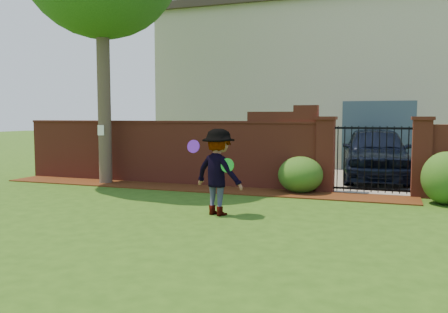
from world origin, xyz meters
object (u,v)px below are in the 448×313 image
(frisbee_purple, at_px, (194,146))
(frisbee_green, at_px, (227,165))
(car, at_px, (376,153))
(man, at_px, (217,172))

(frisbee_purple, height_order, frisbee_green, frisbee_purple)
(car, distance_m, man, 6.61)
(man, height_order, frisbee_green, man)
(man, xyz_separation_m, frisbee_green, (0.26, -0.14, 0.15))
(man, distance_m, frisbee_purple, 0.67)
(car, relative_size, frisbee_purple, 18.80)
(car, xyz_separation_m, frisbee_green, (-2.44, -6.18, 0.18))
(frisbee_purple, distance_m, frisbee_green, 0.75)
(man, xyz_separation_m, frisbee_purple, (-0.41, -0.19, 0.49))
(frisbee_green, bearing_deg, man, 150.49)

